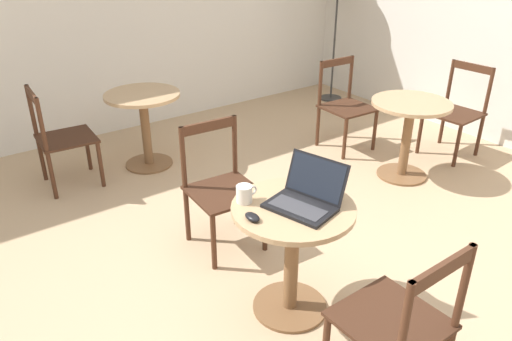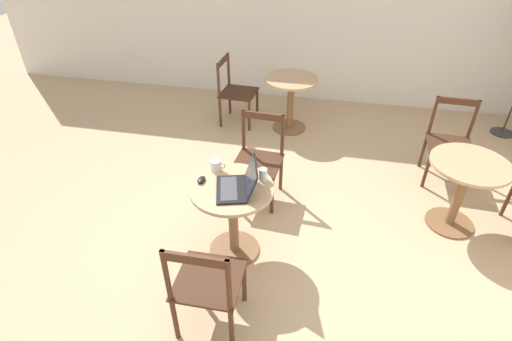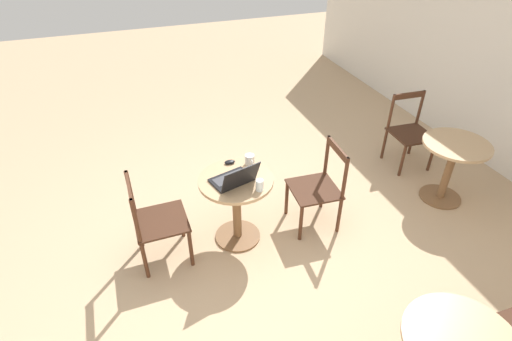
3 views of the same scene
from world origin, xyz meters
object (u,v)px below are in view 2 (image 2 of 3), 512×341
Objects in this scene: cafe_table_near at (233,207)px; laptop at (238,185)px; cafe_table_far at (291,93)px; mouse at (201,180)px; cafe_table_mid at (464,182)px; mug at (216,165)px; chair_mid_back at (449,143)px; chair_far_left at (235,92)px; chair_near_back at (259,160)px; drinking_glass at (263,174)px; chair_near_front at (207,284)px.

cafe_table_near is 0.26m from laptop.
mouse reaches higher than cafe_table_far.
mouse is at bearing -100.53° from cafe_table_far.
cafe_table_mid is 2.20m from mug.
cafe_table_near is at bearing -141.69° from chair_mid_back.
chair_mid_back is at bearing -17.58° from chair_far_left.
chair_far_left is 2.05× the size of laptop.
mouse is at bearing -161.57° from cafe_table_mid.
chair_far_left is 2.22m from mug.
mug is at bearing -165.30° from cafe_table_mid.
chair_near_back reaches higher than mug.
chair_near_back is 0.74m from mug.
mug is (-2.15, -1.36, 0.31)m from chair_mid_back.
cafe_table_far is 2.34m from mouse.
chair_mid_back is at bearing 38.93° from drinking_glass.
chair_near_back is (0.04, 1.57, 0.00)m from chair_near_front.
cafe_table_near and cafe_table_far have the same top height.
drinking_glass is (0.17, -0.68, 0.32)m from chair_near_back.
cafe_table_far is 0.80× the size of chair_far_left.
cafe_table_mid is 0.80× the size of chair_far_left.
mug is (-0.24, -0.63, 0.31)m from chair_near_back.
chair_near_front reaches higher than mug.
chair_mid_back is (1.97, 1.55, -0.06)m from cafe_table_near.
cafe_table_mid is 0.80× the size of chair_near_back.
cafe_table_near is 0.80× the size of chair_near_back.
mug is at bearing 172.89° from drinking_glass.
mouse is (-0.26, 0.02, 0.22)m from cafe_table_near.
cafe_table_mid is (1.93, 0.75, 0.00)m from cafe_table_near.
cafe_table_mid is 2.98m from chair_far_left.
chair_near_front reaches higher than drinking_glass.
laptop is at bearing -8.89° from mouse.
cafe_table_far is (0.17, 2.31, 0.00)m from cafe_table_near.
cafe_table_near is 0.37m from mug.
cafe_table_mid is 2.44m from chair_near_front.
cafe_table_far is 3.06m from chair_near_front.
drinking_glass is at bearing 33.08° from cafe_table_near.
chair_far_left is at bearing 103.72° from cafe_table_near.
drinking_glass is (0.41, -0.05, 0.00)m from mug.
laptop is 4.10× the size of drinking_glass.
cafe_table_near is at bearing -76.28° from chair_far_left.
chair_near_back is at bearing -159.07° from chair_mid_back.
mug is (-0.19, 0.94, 0.31)m from chair_near_front.
cafe_table_far is 0.75m from chair_far_left.
cafe_table_near is 5.52× the size of mug.
chair_mid_back is (1.95, 2.30, 0.00)m from chair_near_front.
chair_near_back is at bearing -94.50° from cafe_table_far.
cafe_table_mid is 1.88m from chair_near_back.
laptop is at bearing -133.83° from drinking_glass.
cafe_table_near is at bearing 153.36° from laptop.
mouse is at bearing -165.48° from drinking_glass.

